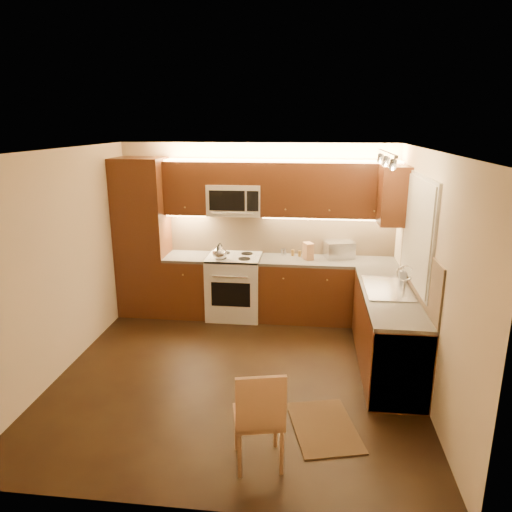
# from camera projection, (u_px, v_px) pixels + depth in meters

# --- Properties ---
(floor) EXTENTS (4.00, 4.00, 0.01)m
(floor) POSITION_uv_depth(u_px,v_px,m) (237.00, 373.00, 5.43)
(floor) COLOR black
(floor) RESTS_ON ground
(ceiling) EXTENTS (4.00, 4.00, 0.01)m
(ceiling) POSITION_uv_depth(u_px,v_px,m) (235.00, 151.00, 4.75)
(ceiling) COLOR beige
(ceiling) RESTS_ON ground
(wall_back) EXTENTS (4.00, 0.01, 2.50)m
(wall_back) POSITION_uv_depth(u_px,v_px,m) (257.00, 229.00, 7.00)
(wall_back) COLOR beige
(wall_back) RESTS_ON ground
(wall_front) EXTENTS (4.00, 0.01, 2.50)m
(wall_front) POSITION_uv_depth(u_px,v_px,m) (190.00, 357.00, 3.18)
(wall_front) COLOR beige
(wall_front) RESTS_ON ground
(wall_left) EXTENTS (0.01, 4.00, 2.50)m
(wall_left) POSITION_uv_depth(u_px,v_px,m) (60.00, 263.00, 5.31)
(wall_left) COLOR beige
(wall_left) RESTS_ON ground
(wall_right) EXTENTS (0.01, 4.00, 2.50)m
(wall_right) POSITION_uv_depth(u_px,v_px,m) (428.00, 276.00, 4.87)
(wall_right) COLOR beige
(wall_right) RESTS_ON ground
(pantry) EXTENTS (0.70, 0.60, 2.30)m
(pantry) POSITION_uv_depth(u_px,v_px,m) (143.00, 238.00, 6.92)
(pantry) COLOR #49240F
(pantry) RESTS_ON floor
(base_cab_back_left) EXTENTS (0.62, 0.60, 0.86)m
(base_cab_back_left) POSITION_uv_depth(u_px,v_px,m) (189.00, 286.00, 7.05)
(base_cab_back_left) COLOR #49240F
(base_cab_back_left) RESTS_ON floor
(counter_back_left) EXTENTS (0.62, 0.60, 0.04)m
(counter_back_left) POSITION_uv_depth(u_px,v_px,m) (188.00, 257.00, 6.92)
(counter_back_left) COLOR #3D3937
(counter_back_left) RESTS_ON base_cab_back_left
(base_cab_back_right) EXTENTS (1.92, 0.60, 0.86)m
(base_cab_back_right) POSITION_uv_depth(u_px,v_px,m) (326.00, 291.00, 6.82)
(base_cab_back_right) COLOR #49240F
(base_cab_back_right) RESTS_ON floor
(counter_back_right) EXTENTS (1.92, 0.60, 0.04)m
(counter_back_right) POSITION_uv_depth(u_px,v_px,m) (328.00, 261.00, 6.70)
(counter_back_right) COLOR #3D3937
(counter_back_right) RESTS_ON base_cab_back_right
(base_cab_right) EXTENTS (0.60, 2.00, 0.86)m
(base_cab_right) POSITION_uv_depth(u_px,v_px,m) (387.00, 331.00, 5.50)
(base_cab_right) COLOR #49240F
(base_cab_right) RESTS_ON floor
(counter_right) EXTENTS (0.60, 2.00, 0.04)m
(counter_right) POSITION_uv_depth(u_px,v_px,m) (390.00, 295.00, 5.38)
(counter_right) COLOR #3D3937
(counter_right) RESTS_ON base_cab_right
(dishwasher) EXTENTS (0.58, 0.60, 0.84)m
(dishwasher) POSITION_uv_depth(u_px,v_px,m) (397.00, 360.00, 4.83)
(dishwasher) COLOR silver
(dishwasher) RESTS_ON floor
(backsplash_back) EXTENTS (3.30, 0.02, 0.60)m
(backsplash_back) POSITION_uv_depth(u_px,v_px,m) (281.00, 233.00, 6.97)
(backsplash_back) COLOR tan
(backsplash_back) RESTS_ON wall_back
(backsplash_right) EXTENTS (0.02, 2.00, 0.60)m
(backsplash_right) POSITION_uv_depth(u_px,v_px,m) (419.00, 269.00, 5.26)
(backsplash_right) COLOR tan
(backsplash_right) RESTS_ON wall_right
(upper_cab_back_left) EXTENTS (0.62, 0.35, 0.75)m
(upper_cab_back_left) POSITION_uv_depth(u_px,v_px,m) (187.00, 188.00, 6.77)
(upper_cab_back_left) COLOR #49240F
(upper_cab_back_left) RESTS_ON wall_back
(upper_cab_back_right) EXTENTS (1.92, 0.35, 0.75)m
(upper_cab_back_right) POSITION_uv_depth(u_px,v_px,m) (330.00, 190.00, 6.55)
(upper_cab_back_right) COLOR #49240F
(upper_cab_back_right) RESTS_ON wall_back
(upper_cab_bridge) EXTENTS (0.76, 0.35, 0.31)m
(upper_cab_bridge) POSITION_uv_depth(u_px,v_px,m) (235.00, 173.00, 6.64)
(upper_cab_bridge) COLOR #49240F
(upper_cab_bridge) RESTS_ON wall_back
(upper_cab_right_corner) EXTENTS (0.35, 0.50, 0.75)m
(upper_cab_right_corner) POSITION_uv_depth(u_px,v_px,m) (394.00, 195.00, 6.05)
(upper_cab_right_corner) COLOR #49240F
(upper_cab_right_corner) RESTS_ON wall_right
(stove) EXTENTS (0.76, 0.65, 0.92)m
(stove) POSITION_uv_depth(u_px,v_px,m) (234.00, 286.00, 6.94)
(stove) COLOR silver
(stove) RESTS_ON floor
(microwave) EXTENTS (0.76, 0.38, 0.44)m
(microwave) POSITION_uv_depth(u_px,v_px,m) (235.00, 199.00, 6.72)
(microwave) COLOR silver
(microwave) RESTS_ON wall_back
(window_frame) EXTENTS (0.03, 1.44, 1.24)m
(window_frame) POSITION_uv_depth(u_px,v_px,m) (419.00, 231.00, 5.30)
(window_frame) COLOR silver
(window_frame) RESTS_ON wall_right
(window_blinds) EXTENTS (0.02, 1.36, 1.16)m
(window_blinds) POSITION_uv_depth(u_px,v_px,m) (417.00, 231.00, 5.30)
(window_blinds) COLOR silver
(window_blinds) RESTS_ON wall_right
(sink) EXTENTS (0.52, 0.86, 0.15)m
(sink) POSITION_uv_depth(u_px,v_px,m) (388.00, 283.00, 5.50)
(sink) COLOR silver
(sink) RESTS_ON counter_right
(faucet) EXTENTS (0.20, 0.04, 0.30)m
(faucet) POSITION_uv_depth(u_px,v_px,m) (405.00, 277.00, 5.46)
(faucet) COLOR silver
(faucet) RESTS_ON counter_right
(track_light_bar) EXTENTS (0.04, 1.20, 0.03)m
(track_light_bar) POSITION_uv_depth(u_px,v_px,m) (387.00, 153.00, 4.97)
(track_light_bar) COLOR silver
(track_light_bar) RESTS_ON ceiling
(kettle) EXTENTS (0.25, 0.25, 0.24)m
(kettle) POSITION_uv_depth(u_px,v_px,m) (220.00, 251.00, 6.61)
(kettle) COLOR silver
(kettle) RESTS_ON stove
(toaster_oven) EXTENTS (0.46, 0.38, 0.24)m
(toaster_oven) POSITION_uv_depth(u_px,v_px,m) (339.00, 250.00, 6.78)
(toaster_oven) COLOR silver
(toaster_oven) RESTS_ON counter_back_right
(knife_block) EXTENTS (0.17, 0.20, 0.24)m
(knife_block) POSITION_uv_depth(u_px,v_px,m) (308.00, 251.00, 6.70)
(knife_block) COLOR #AC764D
(knife_block) RESTS_ON counter_back_right
(spice_jar_a) EXTENTS (0.05, 0.05, 0.10)m
(spice_jar_a) POSITION_uv_depth(u_px,v_px,m) (285.00, 252.00, 6.92)
(spice_jar_a) COLOR silver
(spice_jar_a) RESTS_ON counter_back_right
(spice_jar_b) EXTENTS (0.06, 0.06, 0.09)m
(spice_jar_b) POSITION_uv_depth(u_px,v_px,m) (293.00, 253.00, 6.89)
(spice_jar_b) COLOR brown
(spice_jar_b) RESTS_ON counter_back_right
(spice_jar_c) EXTENTS (0.05, 0.05, 0.10)m
(spice_jar_c) POSITION_uv_depth(u_px,v_px,m) (282.00, 252.00, 6.90)
(spice_jar_c) COLOR silver
(spice_jar_c) RESTS_ON counter_back_right
(spice_jar_d) EXTENTS (0.06, 0.06, 0.08)m
(spice_jar_d) POSITION_uv_depth(u_px,v_px,m) (300.00, 254.00, 6.86)
(spice_jar_d) COLOR olive
(spice_jar_d) RESTS_ON counter_back_right
(soap_bottle) EXTENTS (0.09, 0.09, 0.18)m
(soap_bottle) POSITION_uv_depth(u_px,v_px,m) (403.00, 273.00, 5.79)
(soap_bottle) COLOR #B4B5B9
(soap_bottle) RESTS_ON counter_right
(rug) EXTENTS (0.76, 0.96, 0.01)m
(rug) POSITION_uv_depth(u_px,v_px,m) (324.00, 427.00, 4.46)
(rug) COLOR black
(rug) RESTS_ON floor
(dining_chair) EXTENTS (0.48, 0.48, 0.90)m
(dining_chair) POSITION_uv_depth(u_px,v_px,m) (258.00, 415.00, 3.90)
(dining_chair) COLOR #AC764D
(dining_chair) RESTS_ON floor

